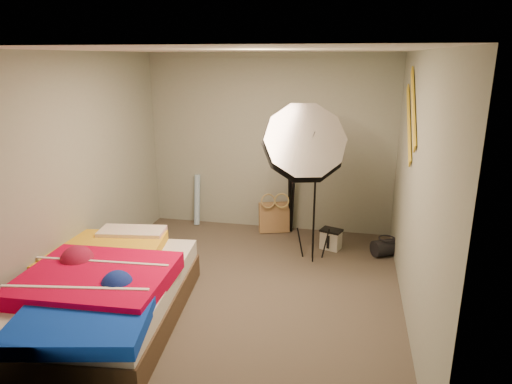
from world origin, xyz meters
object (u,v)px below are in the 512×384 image
(wrapping_roll, at_px, (197,200))
(camera_case, at_px, (331,240))
(tote_bag, at_px, (274,217))
(bed, at_px, (101,292))
(photo_umbrella, at_px, (304,145))
(camera_tripod, at_px, (291,186))
(duffel_bag, at_px, (386,248))

(wrapping_roll, height_order, camera_case, wrapping_roll)
(tote_bag, relative_size, bed, 0.18)
(bed, height_order, photo_umbrella, photo_umbrella)
(tote_bag, height_order, camera_case, tote_bag)
(tote_bag, distance_m, photo_umbrella, 1.66)
(bed, distance_m, photo_umbrella, 2.66)
(camera_case, bearing_deg, bed, -112.98)
(bed, xyz_separation_m, camera_tripod, (1.43, 2.70, 0.39))
(wrapping_roll, distance_m, camera_tripod, 1.46)
(photo_umbrella, bearing_deg, wrapping_roll, 148.31)
(tote_bag, bearing_deg, wrapping_roll, 157.82)
(camera_case, relative_size, photo_umbrella, 0.12)
(photo_umbrella, bearing_deg, duffel_bag, 22.44)
(duffel_bag, height_order, photo_umbrella, photo_umbrella)
(camera_case, bearing_deg, tote_bag, 171.57)
(duffel_bag, bearing_deg, camera_tripod, 126.49)
(camera_tripod, bearing_deg, wrapping_roll, 178.75)
(bed, xyz_separation_m, photo_umbrella, (1.70, 1.69, 1.17))
(tote_bag, height_order, duffel_bag, tote_bag)
(bed, relative_size, photo_umbrella, 1.14)
(camera_tripod, bearing_deg, tote_bag, -166.81)
(camera_case, relative_size, bed, 0.11)
(wrapping_roll, relative_size, camera_tripod, 0.63)
(duffel_bag, bearing_deg, photo_umbrella, 172.83)
(camera_case, bearing_deg, wrapping_roll, -174.90)
(wrapping_roll, height_order, camera_tripod, camera_tripod)
(wrapping_roll, height_order, bed, wrapping_roll)
(camera_case, relative_size, duffel_bag, 0.71)
(camera_case, height_order, photo_umbrella, photo_umbrella)
(camera_case, height_order, camera_tripod, camera_tripod)
(camera_case, distance_m, photo_umbrella, 1.48)
(wrapping_roll, bearing_deg, duffel_bag, -12.62)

